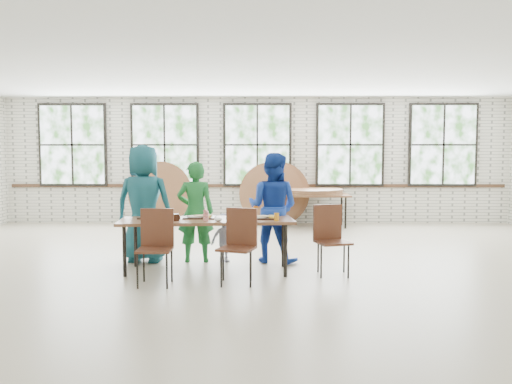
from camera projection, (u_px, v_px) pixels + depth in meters
room at (257, 147)px, 11.83m from camera, size 12.00×12.00×12.00m
dining_table at (207, 223)px, 6.95m from camera, size 2.46×1.02×0.74m
chair_near_left at (156, 240)px, 6.31m from camera, size 0.43×0.41×0.95m
chair_near_right at (239, 239)px, 6.37m from camera, size 0.53×0.52×0.95m
chair_spare at (330, 233)px, 6.83m from camera, size 0.52×0.51×0.95m
adult_teal at (144, 203)px, 7.59m from camera, size 0.93×0.65×1.79m
adult_green at (195, 212)px, 7.59m from camera, size 0.58×0.40×1.54m
toddler at (225, 238)px, 7.62m from camera, size 0.55×0.44×0.74m
adult_blue at (273, 208)px, 7.58m from camera, size 0.99×0.89×1.67m
storage_table at (309, 197)px, 11.32m from camera, size 1.80×0.75×0.74m
tabletop_clutter at (217, 218)px, 6.91m from camera, size 1.97×0.64×0.11m
round_tops_stacked at (309, 192)px, 11.32m from camera, size 1.50×1.50×0.13m
round_tops_leaning at (236, 194)px, 11.63m from camera, size 4.25×0.43×1.49m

